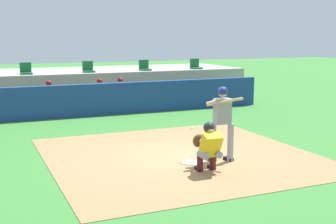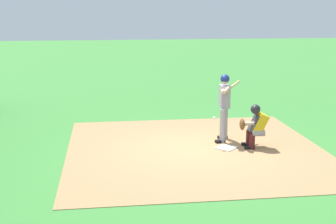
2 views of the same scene
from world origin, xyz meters
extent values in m
plane|color=#387A33|center=(0.00, 0.00, 0.00)|extent=(80.00, 80.00, 0.00)
cube|color=#9E754C|center=(0.00, 0.00, 0.01)|extent=(6.40, 6.40, 0.01)
cube|color=white|center=(0.00, -0.80, 0.02)|extent=(0.62, 0.62, 0.02)
cylinder|color=#99999E|center=(0.51, -0.82, 0.46)|extent=(0.15, 0.15, 0.92)
cylinder|color=#99999E|center=(0.89, -0.98, 0.46)|extent=(0.15, 0.15, 0.92)
cube|color=gray|center=(0.70, -0.90, 1.22)|extent=(0.39, 0.25, 0.60)
sphere|color=tan|center=(0.70, -0.90, 1.65)|extent=(0.21, 0.21, 0.21)
sphere|color=navy|center=(0.70, -0.90, 1.68)|extent=(0.24, 0.24, 0.24)
cylinder|color=tan|center=(0.43, -0.87, 1.43)|extent=(0.25, 0.25, 0.17)
cylinder|color=tan|center=(0.62, -0.82, 1.43)|extent=(0.57, 0.17, 0.18)
cylinder|color=tan|center=(0.65, -1.07, 1.48)|extent=(0.67, 0.62, 0.24)
cube|color=black|center=(0.50, -0.76, 0.04)|extent=(0.17, 0.28, 0.09)
cube|color=black|center=(0.88, -0.92, 0.04)|extent=(0.17, 0.28, 0.09)
cylinder|color=gray|center=(-0.16, -1.57, 0.42)|extent=(0.17, 0.32, 0.16)
cylinder|color=#4C1919|center=(-0.15, -1.42, 0.21)|extent=(0.14, 0.14, 0.42)
cube|color=black|center=(-0.15, -1.36, 0.04)|extent=(0.12, 0.24, 0.08)
cylinder|color=gray|center=(0.16, -1.58, 0.42)|extent=(0.17, 0.32, 0.16)
cylinder|color=#4C1919|center=(0.17, -1.43, 0.21)|extent=(0.14, 0.14, 0.42)
cube|color=black|center=(0.17, -1.37, 0.04)|extent=(0.12, 0.24, 0.08)
cube|color=gold|center=(0.00, -1.63, 0.64)|extent=(0.41, 0.45, 0.57)
cube|color=#2D2D33|center=(0.01, -1.51, 0.64)|extent=(0.39, 0.26, 0.45)
sphere|color=beige|center=(0.01, -1.55, 0.98)|extent=(0.21, 0.21, 0.21)
sphere|color=#232328|center=(0.01, -1.53, 1.00)|extent=(0.25, 0.25, 0.25)
cylinder|color=beige|center=(-0.03, -1.40, 0.64)|extent=(0.11, 0.45, 0.10)
ellipsoid|color=brown|center=(-0.06, -1.18, 0.64)|extent=(0.28, 0.13, 0.30)
sphere|color=white|center=(0.10, -0.49, 0.79)|extent=(0.07, 0.07, 0.07)
cube|color=navy|center=(0.00, 6.50, 0.60)|extent=(13.00, 0.30, 1.20)
cube|color=olive|center=(0.00, 7.50, 0.23)|extent=(11.80, 0.44, 0.45)
cylinder|color=#939399|center=(-3.76, 7.25, 0.49)|extent=(0.15, 0.40, 0.15)
cylinder|color=#939399|center=(-3.76, 7.05, 0.23)|extent=(0.13, 0.13, 0.45)
cube|color=maroon|center=(-3.76, 7.00, 0.04)|extent=(0.11, 0.24, 0.08)
cylinder|color=tan|center=(-3.69, 7.33, 0.65)|extent=(0.09, 0.41, 0.22)
cylinder|color=#939399|center=(-2.13, 7.25, 0.49)|extent=(0.15, 0.40, 0.15)
cylinder|color=#939399|center=(-2.13, 7.05, 0.23)|extent=(0.13, 0.13, 0.45)
cube|color=maroon|center=(-2.13, 7.00, 0.04)|extent=(0.11, 0.24, 0.08)
cylinder|color=#939399|center=(-1.87, 7.25, 0.49)|extent=(0.15, 0.40, 0.15)
cylinder|color=#939399|center=(-1.87, 7.05, 0.23)|extent=(0.13, 0.13, 0.45)
cube|color=maroon|center=(-1.87, 7.00, 0.04)|extent=(0.11, 0.24, 0.08)
cube|color=gold|center=(-2.00, 7.47, 0.76)|extent=(0.36, 0.22, 0.54)
sphere|color=brown|center=(-2.00, 7.47, 1.15)|extent=(0.20, 0.20, 0.20)
sphere|color=maroon|center=(-2.00, 7.47, 1.19)|extent=(0.22, 0.22, 0.22)
cylinder|color=brown|center=(-2.20, 7.33, 0.65)|extent=(0.09, 0.41, 0.22)
cylinder|color=brown|center=(-1.80, 7.33, 0.65)|extent=(0.09, 0.41, 0.22)
cylinder|color=#939399|center=(-0.15, 7.25, 0.49)|extent=(0.15, 0.40, 0.15)
cylinder|color=#939399|center=(-0.15, 7.05, 0.23)|extent=(0.13, 0.13, 0.45)
cube|color=maroon|center=(-0.15, 7.00, 0.04)|extent=(0.11, 0.24, 0.08)
cylinder|color=#939399|center=(0.11, 7.25, 0.49)|extent=(0.15, 0.40, 0.15)
cylinder|color=#939399|center=(0.11, 7.05, 0.23)|extent=(0.13, 0.13, 0.45)
cube|color=maroon|center=(0.11, 7.00, 0.04)|extent=(0.11, 0.24, 0.08)
cube|color=gold|center=(-0.02, 7.47, 0.76)|extent=(0.36, 0.22, 0.54)
sphere|color=beige|center=(-0.02, 7.47, 1.15)|extent=(0.20, 0.20, 0.20)
sphere|color=maroon|center=(-0.02, 7.47, 1.19)|extent=(0.22, 0.22, 0.22)
cylinder|color=beige|center=(-0.22, 7.33, 0.65)|extent=(0.09, 0.41, 0.22)
cylinder|color=beige|center=(0.18, 7.33, 0.65)|extent=(0.09, 0.41, 0.22)
cylinder|color=#939399|center=(0.70, 7.25, 0.49)|extent=(0.15, 0.40, 0.15)
cylinder|color=#939399|center=(0.70, 7.05, 0.23)|extent=(0.13, 0.13, 0.45)
cube|color=maroon|center=(0.70, 7.00, 0.04)|extent=(0.11, 0.24, 0.08)
cylinder|color=#939399|center=(0.96, 7.25, 0.49)|extent=(0.15, 0.40, 0.15)
cylinder|color=#939399|center=(0.96, 7.05, 0.23)|extent=(0.13, 0.13, 0.45)
cube|color=maroon|center=(0.96, 7.00, 0.04)|extent=(0.11, 0.24, 0.08)
cube|color=gold|center=(0.83, 7.47, 0.76)|extent=(0.36, 0.22, 0.54)
sphere|color=beige|center=(0.83, 7.47, 1.15)|extent=(0.20, 0.20, 0.20)
sphere|color=maroon|center=(0.83, 7.47, 1.19)|extent=(0.22, 0.22, 0.22)
cylinder|color=beige|center=(0.63, 7.33, 0.65)|extent=(0.09, 0.41, 0.22)
cylinder|color=beige|center=(1.03, 7.33, 0.65)|extent=(0.09, 0.41, 0.22)
cube|color=#9E9E99|center=(0.00, 10.90, 0.70)|extent=(15.00, 4.40, 1.40)
cube|color=#196033|center=(-2.60, 9.30, 1.44)|extent=(0.46, 0.46, 0.08)
cube|color=#196033|center=(-2.60, 9.50, 1.68)|extent=(0.46, 0.06, 0.40)
cube|color=#196033|center=(0.00, 9.30, 1.44)|extent=(0.46, 0.46, 0.08)
cube|color=#196033|center=(0.00, 9.50, 1.68)|extent=(0.46, 0.06, 0.40)
cube|color=#196033|center=(2.60, 9.30, 1.44)|extent=(0.46, 0.46, 0.08)
cube|color=#196033|center=(2.60, 9.50, 1.68)|extent=(0.46, 0.06, 0.40)
cube|color=#196033|center=(5.20, 9.30, 1.44)|extent=(0.46, 0.46, 0.08)
cube|color=#196033|center=(5.20, 9.50, 1.68)|extent=(0.46, 0.06, 0.40)
camera|label=1|loc=(-4.64, -10.00, 2.98)|focal=48.43mm
camera|label=2|loc=(-11.10, 2.20, 3.54)|focal=50.04mm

